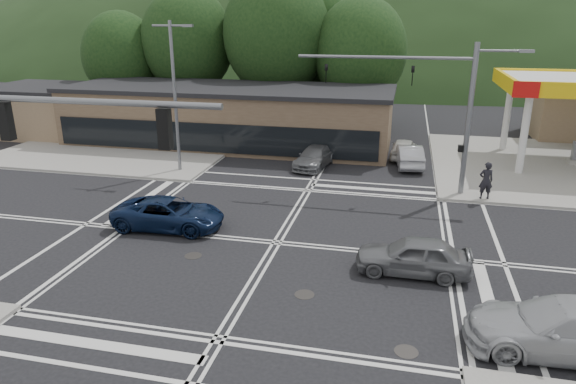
% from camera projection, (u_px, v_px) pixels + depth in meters
% --- Properties ---
extents(ground, '(120.00, 120.00, 0.00)m').
position_uv_depth(ground, '(277.00, 243.00, 22.00)').
color(ground, black).
rests_on(ground, ground).
extents(sidewalk_ne, '(16.00, 16.00, 0.15)m').
position_uv_depth(sidewalk_ne, '(563.00, 168.00, 32.63)').
color(sidewalk_ne, gray).
rests_on(sidewalk_ne, ground).
extents(sidewalk_nw, '(16.00, 16.00, 0.15)m').
position_uv_depth(sidewalk_nw, '(134.00, 143.00, 38.98)').
color(sidewalk_nw, gray).
rests_on(sidewalk_nw, ground).
extents(commercial_row, '(24.00, 8.00, 4.00)m').
position_uv_depth(commercial_row, '(229.00, 117.00, 38.72)').
color(commercial_row, brown).
rests_on(commercial_row, ground).
extents(commercial_nw, '(8.00, 7.00, 3.60)m').
position_uv_depth(commercial_nw, '(44.00, 111.00, 42.17)').
color(commercial_nw, '#846B4F').
rests_on(commercial_nw, ground).
extents(hill_north, '(252.00, 126.00, 140.00)m').
position_uv_depth(hill_north, '(384.00, 64.00, 104.98)').
color(hill_north, '#1E3317').
rests_on(hill_north, ground).
extents(tree_n_a, '(8.00, 8.00, 11.75)m').
position_uv_depth(tree_n_a, '(188.00, 41.00, 44.77)').
color(tree_n_a, '#382619').
rests_on(tree_n_a, ground).
extents(tree_n_b, '(9.00, 9.00, 12.98)m').
position_uv_depth(tree_n_b, '(277.00, 34.00, 42.87)').
color(tree_n_b, '#382619').
rests_on(tree_n_b, ground).
extents(tree_n_c, '(7.60, 7.60, 10.87)m').
position_uv_depth(tree_n_c, '(360.00, 51.00, 41.81)').
color(tree_n_c, '#382619').
rests_on(tree_n_c, ground).
extents(tree_n_d, '(6.80, 6.80, 9.76)m').
position_uv_depth(tree_n_d, '(121.00, 56.00, 45.54)').
color(tree_n_d, '#382619').
rests_on(tree_n_d, ground).
extents(tree_n_e, '(8.40, 8.40, 11.98)m').
position_uv_depth(tree_n_e, '(331.00, 41.00, 45.92)').
color(tree_n_e, '#382619').
rests_on(tree_n_e, ground).
extents(streetlight_nw, '(2.50, 0.25, 9.00)m').
position_uv_depth(streetlight_nw, '(175.00, 90.00, 30.44)').
color(streetlight_nw, slate).
rests_on(streetlight_nw, ground).
extents(signal_mast_ne, '(11.65, 0.30, 8.00)m').
position_uv_depth(signal_mast_ne, '(445.00, 101.00, 26.44)').
color(signal_mast_ne, slate).
rests_on(signal_mast_ne, ground).
extents(car_blue_west, '(5.12, 2.54, 1.39)m').
position_uv_depth(car_blue_west, '(169.00, 214.00, 23.33)').
color(car_blue_west, '#0D1B3B').
rests_on(car_blue_west, ground).
extents(car_grey_center, '(4.26, 1.72, 1.45)m').
position_uv_depth(car_grey_center, '(413.00, 256.00, 19.15)').
color(car_grey_center, slate).
rests_on(car_grey_center, ground).
extents(car_silver_east, '(5.60, 2.41, 1.61)m').
position_uv_depth(car_silver_east, '(566.00, 328.00, 14.57)').
color(car_silver_east, '#AAACB1').
rests_on(car_silver_east, ground).
extents(car_queue_a, '(2.01, 4.49, 1.43)m').
position_uv_depth(car_queue_a, '(409.00, 155.00, 33.02)').
color(car_queue_a, '#A1A2A8').
rests_on(car_queue_a, ground).
extents(car_queue_b, '(1.82, 4.08, 1.36)m').
position_uv_depth(car_queue_b, '(404.00, 148.00, 34.92)').
color(car_queue_b, silver).
rests_on(car_queue_b, ground).
extents(car_northbound, '(2.47, 4.67, 1.29)m').
position_uv_depth(car_northbound, '(315.00, 157.00, 32.93)').
color(car_northbound, slate).
rests_on(car_northbound, ground).
extents(pedestrian, '(0.79, 0.59, 1.98)m').
position_uv_depth(pedestrian, '(486.00, 180.00, 26.57)').
color(pedestrian, black).
rests_on(pedestrian, sidewalk_ne).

